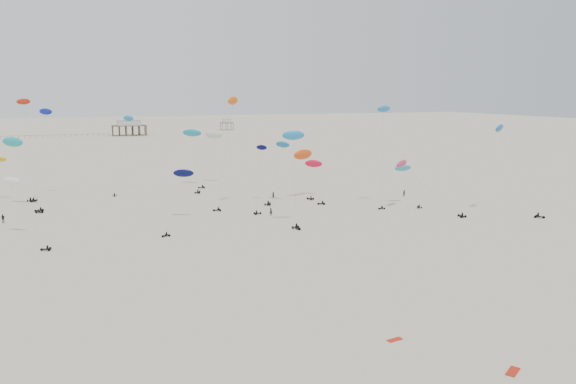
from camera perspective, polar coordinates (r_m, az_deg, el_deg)
name	(u,v)px	position (r m, az deg, el deg)	size (l,w,h in m)	color
ground_plane	(188,162)	(219.79, -10.10, 2.99)	(900.00, 900.00, 0.00)	beige
pavilion_main	(129,129)	(366.64, -15.83, 6.21)	(21.00, 13.00, 9.80)	brown
pavilion_small	(227,125)	(407.46, -6.24, 6.77)	(9.00, 7.00, 8.00)	brown
pier_fence	(39,136)	(366.63, -23.96, 5.18)	(80.20, 0.20, 1.50)	black
rig_0	(11,173)	(154.43, -26.34, 1.70)	(9.74, 8.16, 12.33)	black
rig_1	(278,165)	(135.02, -1.06, 2.74)	(7.85, 6.54, 15.09)	black
rig_2	(383,130)	(133.39, 9.66, 6.22)	(5.97, 7.46, 23.66)	black
rig_3	(125,136)	(157.07, -16.21, 5.47)	(7.47, 11.86, 21.29)	black
rig_4	(294,161)	(111.11, 0.65, 3.20)	(4.74, 6.89, 19.22)	black
rig_5	(405,174)	(137.14, 11.84, 1.81)	(4.45, 8.76, 10.37)	black
rig_6	(511,153)	(131.97, 21.67, 3.75)	(7.98, 12.20, 20.38)	black
rig_7	(28,134)	(142.72, -24.89, 5.34)	(5.16, 13.94, 26.14)	black
rig_8	(413,173)	(130.83, 12.54, 1.87)	(10.28, 17.33, 17.61)	black
rig_9	(315,170)	(143.57, 2.75, 2.22)	(6.35, 15.18, 14.40)	black
rig_10	(230,122)	(130.70, -5.92, 7.13)	(8.41, 8.13, 25.70)	black
rig_11	(260,173)	(131.52, -2.87, 1.93)	(8.04, 16.81, 19.96)	black
rig_12	(18,195)	(113.96, -25.73, -0.24)	(9.15, 16.81, 17.88)	black
rig_13	(212,141)	(165.45, -7.70, 5.14)	(9.38, 11.23, 16.66)	black
rig_15	(304,158)	(141.81, 1.60, 3.44)	(6.51, 6.88, 12.56)	black
rig_16	(193,141)	(161.42, -9.65, 5.14)	(6.17, 17.84, 19.36)	black
rig_17	(16,151)	(144.43, -25.89, 3.76)	(9.21, 12.22, 17.63)	black
rig_18	(42,142)	(154.40, -23.74, 4.68)	(6.74, 10.61, 22.75)	black
rig_19	(181,182)	(118.09, -10.83, 0.98)	(9.44, 17.06, 17.83)	black
spectator_0	(271,215)	(122.78, -1.74, -2.38)	(0.72, 0.50, 1.99)	black
spectator_1	(404,196)	(148.02, 11.73, -0.44)	(0.97, 0.57, 1.99)	black
spectator_2	(3,223)	(129.95, -26.96, -2.79)	(1.24, 0.67, 2.10)	black
spectator_3	(273,198)	(142.68, -1.52, -0.62)	(0.69, 0.47, 1.89)	black
grounded_kite_a	(513,372)	(60.55, 21.87, -16.60)	(2.20, 0.90, 0.08)	red
grounded_kite_b	(395,340)	(63.94, 10.79, -14.55)	(1.80, 0.70, 0.07)	red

